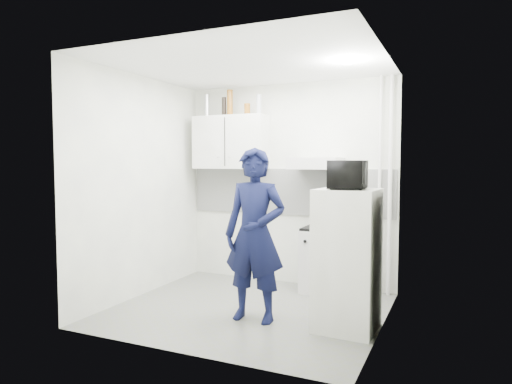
% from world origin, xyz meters
% --- Properties ---
extents(floor, '(2.80, 2.80, 0.00)m').
position_xyz_m(floor, '(0.00, 0.00, 0.00)').
color(floor, '#66685A').
rests_on(floor, ground).
extents(ceiling, '(2.80, 2.80, 0.00)m').
position_xyz_m(ceiling, '(0.00, 0.00, 2.60)').
color(ceiling, white).
rests_on(ceiling, wall_back).
extents(wall_back, '(2.80, 0.00, 2.80)m').
position_xyz_m(wall_back, '(0.00, 1.25, 1.30)').
color(wall_back, white).
rests_on(wall_back, floor).
extents(wall_left, '(0.00, 2.60, 2.60)m').
position_xyz_m(wall_left, '(-1.40, 0.00, 1.30)').
color(wall_left, white).
rests_on(wall_left, floor).
extents(wall_right, '(0.00, 2.60, 2.60)m').
position_xyz_m(wall_right, '(1.40, 0.00, 1.30)').
color(wall_right, white).
rests_on(wall_right, floor).
extents(person, '(0.65, 0.44, 1.73)m').
position_xyz_m(person, '(0.20, -0.26, 0.86)').
color(person, black).
rests_on(person, floor).
extents(stove, '(0.48, 0.48, 0.77)m').
position_xyz_m(stove, '(0.54, 1.00, 0.38)').
color(stove, silver).
rests_on(stove, floor).
extents(fridge, '(0.57, 0.57, 1.33)m').
position_xyz_m(fridge, '(1.10, -0.14, 0.67)').
color(fridge, white).
rests_on(fridge, floor).
extents(stove_top, '(0.46, 0.46, 0.03)m').
position_xyz_m(stove_top, '(0.54, 1.00, 0.78)').
color(stove_top, black).
rests_on(stove_top, stove).
extents(saucepan, '(0.16, 0.16, 0.09)m').
position_xyz_m(saucepan, '(0.53, 0.93, 0.84)').
color(saucepan, silver).
rests_on(saucepan, stove_top).
extents(microwave, '(0.51, 0.37, 0.27)m').
position_xyz_m(microwave, '(1.10, -0.14, 1.47)').
color(microwave, black).
rests_on(microwave, fridge).
extents(bottle_a, '(0.07, 0.07, 0.30)m').
position_xyz_m(bottle_a, '(-1.12, 1.07, 2.35)').
color(bottle_a, silver).
rests_on(bottle_a, upper_cabinet).
extents(bottle_c, '(0.06, 0.06, 0.25)m').
position_xyz_m(bottle_c, '(-0.85, 1.07, 2.32)').
color(bottle_c, black).
rests_on(bottle_c, upper_cabinet).
extents(bottle_d, '(0.08, 0.08, 0.34)m').
position_xyz_m(bottle_d, '(-0.76, 1.07, 2.37)').
color(bottle_d, brown).
rests_on(bottle_d, upper_cabinet).
extents(canister_b, '(0.08, 0.08, 0.15)m').
position_xyz_m(canister_b, '(-0.51, 1.07, 2.27)').
color(canister_b, brown).
rests_on(canister_b, upper_cabinet).
extents(bottle_e, '(0.06, 0.06, 0.26)m').
position_xyz_m(bottle_e, '(-0.34, 1.07, 2.33)').
color(bottle_e, '#B2B7BC').
rests_on(bottle_e, upper_cabinet).
extents(upper_cabinet, '(1.00, 0.35, 0.70)m').
position_xyz_m(upper_cabinet, '(-0.75, 1.07, 1.85)').
color(upper_cabinet, white).
rests_on(upper_cabinet, wall_back).
extents(range_hood, '(0.60, 0.50, 0.14)m').
position_xyz_m(range_hood, '(0.45, 1.00, 1.57)').
color(range_hood, silver).
rests_on(range_hood, wall_back).
extents(backsplash, '(2.74, 0.03, 0.60)m').
position_xyz_m(backsplash, '(0.00, 1.24, 1.20)').
color(backsplash, white).
rests_on(backsplash, wall_back).
extents(pipe_a, '(0.05, 0.05, 2.60)m').
position_xyz_m(pipe_a, '(1.30, 1.17, 1.30)').
color(pipe_a, silver).
rests_on(pipe_a, floor).
extents(pipe_b, '(0.04, 0.04, 2.60)m').
position_xyz_m(pipe_b, '(1.18, 1.17, 1.30)').
color(pipe_b, silver).
rests_on(pipe_b, floor).
extents(ceiling_spot_fixture, '(0.10, 0.10, 0.02)m').
position_xyz_m(ceiling_spot_fixture, '(1.00, 0.20, 2.57)').
color(ceiling_spot_fixture, white).
rests_on(ceiling_spot_fixture, ceiling).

